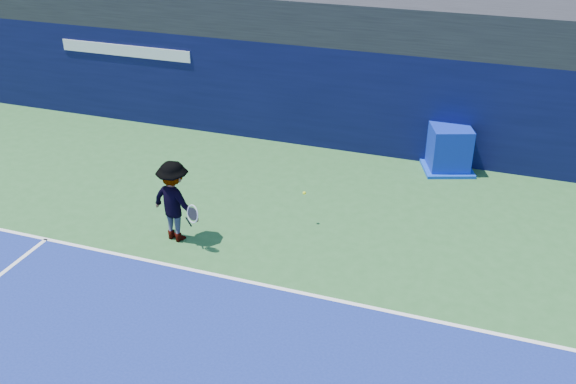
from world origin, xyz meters
name	(u,v)px	position (x,y,z in m)	size (l,w,h in m)	color
ground	(182,384)	(0.00, 0.00, 0.00)	(80.00, 80.00, 0.00)	#2A5E2C
baseline	(251,282)	(0.00, 3.00, 0.01)	(24.00, 0.10, 0.01)	white
stadium_band	(359,16)	(0.00, 11.50, 3.60)	(36.00, 3.00, 1.20)	black
back_wall_assembly	(347,96)	(0.00, 10.50, 1.50)	(36.00, 1.03, 3.00)	black
equipment_cart	(449,150)	(3.10, 9.76, 0.57)	(1.67, 1.67, 1.25)	#0B1FA3
tennis_player	(175,201)	(-2.21, 4.05, 0.95)	(1.45, 0.99, 1.90)	white
tennis_ball	(304,193)	(0.29, 5.62, 0.81)	(0.08, 0.08, 0.08)	#CBE119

